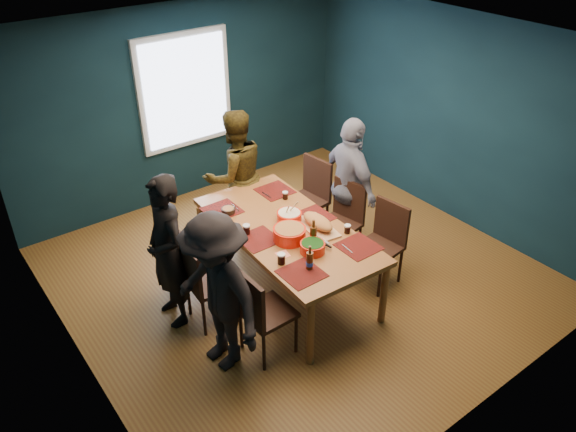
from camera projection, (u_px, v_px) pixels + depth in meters
name	position (u px, v px, depth m)	size (l,w,h in m)	color
room	(283.00, 161.00, 6.11)	(5.01, 5.01, 2.71)	brown
dining_table	(287.00, 234.00, 6.00)	(1.21, 2.26, 0.84)	#995C2E
chair_left_far	(183.00, 253.00, 6.05)	(0.47, 0.47, 0.96)	black
chair_left_mid	(202.00, 278.00, 5.66)	(0.48, 0.48, 0.98)	black
chair_left_near	(260.00, 309.00, 5.26)	(0.46, 0.46, 1.00)	black
chair_right_far	(311.00, 192.00, 7.09)	(0.52, 0.52, 1.04)	black
chair_right_mid	(343.00, 215.00, 6.67)	(0.52, 0.52, 0.99)	black
chair_right_near	(384.00, 237.00, 6.28)	(0.50, 0.50, 0.98)	black
person_far_left	(168.00, 252.00, 5.58)	(0.61, 0.40, 1.68)	black
person_back	(235.00, 176.00, 6.93)	(0.83, 0.65, 1.71)	black
person_right	(350.00, 186.00, 6.72)	(1.00, 0.42, 1.70)	silver
person_near_left	(217.00, 294.00, 5.06)	(1.06, 0.61, 1.65)	black
bowl_salad	(289.00, 234.00, 5.73)	(0.34, 0.34, 0.14)	red
bowl_dumpling	(289.00, 216.00, 6.04)	(0.27, 0.27, 0.25)	red
bowl_herbs	(313.00, 247.00, 5.56)	(0.25, 0.25, 0.11)	red
cutting_board	(318.00, 223.00, 5.91)	(0.35, 0.68, 0.15)	tan
small_bowl	(228.00, 210.00, 6.19)	(0.15, 0.15, 0.06)	black
beer_bottle_a	(310.00, 261.00, 5.30)	(0.07, 0.07, 0.26)	#42210B
beer_bottle_b	(313.00, 234.00, 5.66)	(0.07, 0.07, 0.28)	#42210B
cola_glass_a	(281.00, 258.00, 5.39)	(0.08, 0.08, 0.11)	black
cola_glass_b	(347.00, 229.00, 5.85)	(0.07, 0.07, 0.09)	black
cola_glass_c	(285.00, 195.00, 6.45)	(0.07, 0.07, 0.09)	black
cola_glass_d	(246.00, 229.00, 5.83)	(0.08, 0.08, 0.11)	black
napkin_a	(307.00, 212.00, 6.22)	(0.13, 0.13, 0.00)	#FF866B
napkin_b	(283.00, 255.00, 5.54)	(0.12, 0.12, 0.00)	#FF866B
napkin_c	(352.00, 248.00, 5.64)	(0.15, 0.15, 0.00)	#FF866B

